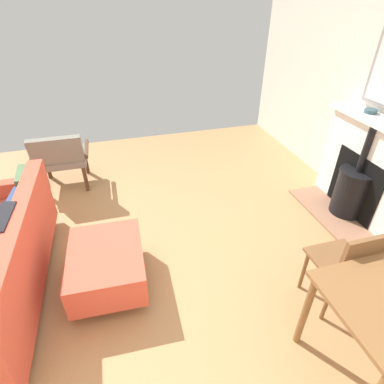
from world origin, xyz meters
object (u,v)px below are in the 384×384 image
at_px(fireplace, 364,176).
at_px(ottoman, 107,264).
at_px(mantel_bowl_near, 371,111).
at_px(armchair_accent, 60,156).
at_px(dining_chair_near_fireplace, 348,264).

relative_size(fireplace, ottoman, 1.64).
xyz_separation_m(mantel_bowl_near, armchair_accent, (3.32, -1.26, -0.69)).
xyz_separation_m(mantel_bowl_near, dining_chair_near_fireplace, (1.09, 1.28, -0.65)).
relative_size(armchair_accent, dining_chair_near_fireplace, 0.95).
bearing_deg(ottoman, dining_chair_near_fireplace, 157.26).
height_order(armchair_accent, dining_chair_near_fireplace, dining_chair_near_fireplace).
xyz_separation_m(fireplace, dining_chair_near_fireplace, (1.05, 1.05, -0.00)).
relative_size(fireplace, armchair_accent, 1.65).
bearing_deg(dining_chair_near_fireplace, fireplace, -135.11).
relative_size(ottoman, armchair_accent, 1.01).
bearing_deg(dining_chair_near_fireplace, mantel_bowl_near, -130.46).
height_order(ottoman, dining_chair_near_fireplace, dining_chair_near_fireplace).
bearing_deg(armchair_accent, fireplace, 155.52).
relative_size(fireplace, mantel_bowl_near, 9.88).
distance_m(fireplace, mantel_bowl_near, 0.69).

